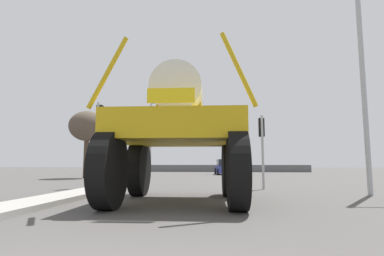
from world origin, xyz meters
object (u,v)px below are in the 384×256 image
(sedan_ahead, at_px, (225,167))
(oversize_sprayer, at_px, (179,135))
(bare_tree_left, at_px, (87,127))
(traffic_signal_near_right, at_px, (262,135))
(traffic_signal_far_left, at_px, (225,149))
(streetlight_near_right, at_px, (367,79))
(traffic_signal_near_left, at_px, (99,125))
(traffic_signal_far_right, at_px, (247,146))
(streetlight_far_left, at_px, (152,133))

(sedan_ahead, bearing_deg, oversize_sprayer, 169.41)
(oversize_sprayer, xyz_separation_m, bare_tree_left, (-9.29, 13.41, 1.97))
(traffic_signal_near_right, distance_m, traffic_signal_far_left, 19.14)
(oversize_sprayer, bearing_deg, streetlight_near_right, -71.37)
(traffic_signal_near_left, distance_m, traffic_signal_far_right, 20.84)
(traffic_signal_near_left, distance_m, streetlight_far_left, 17.20)
(oversize_sprayer, xyz_separation_m, traffic_signal_far_left, (1.40, 23.98, 0.67))
(oversize_sprayer, distance_m, sedan_ahead, 22.06)
(traffic_signal_near_right, bearing_deg, sedan_ahead, 95.51)
(streetlight_near_right, bearing_deg, oversize_sprayer, -158.72)
(streetlight_far_left, relative_size, bare_tree_left, 1.47)
(oversize_sprayer, relative_size, bare_tree_left, 1.04)
(oversize_sprayer, height_order, streetlight_near_right, streetlight_near_right)
(oversize_sprayer, relative_size, streetlight_far_left, 0.71)
(traffic_signal_far_right, height_order, bare_tree_left, bare_tree_left)
(streetlight_near_right, bearing_deg, traffic_signal_far_left, 103.79)
(sedan_ahead, bearing_deg, traffic_signal_near_left, 153.54)
(oversize_sprayer, height_order, traffic_signal_far_left, oversize_sprayer)
(oversize_sprayer, distance_m, bare_tree_left, 16.43)
(traffic_signal_far_right, xyz_separation_m, streetlight_far_left, (-9.91, -1.99, 1.30))
(sedan_ahead, relative_size, traffic_signal_near_right, 1.30)
(sedan_ahead, xyz_separation_m, streetlight_near_right, (5.25, -19.39, 3.54))
(oversize_sprayer, xyz_separation_m, sedan_ahead, (1.40, 21.98, -1.27))
(oversize_sprayer, xyz_separation_m, streetlight_near_right, (6.65, 2.59, 2.27))
(traffic_signal_far_left, xyz_separation_m, bare_tree_left, (-10.69, -10.57, 1.30))
(sedan_ahead, distance_m, traffic_signal_far_left, 2.79)
(streetlight_far_left, bearing_deg, bare_tree_left, -109.98)
(oversize_sprayer, relative_size, traffic_signal_far_right, 1.31)
(oversize_sprayer, relative_size, streetlight_near_right, 0.70)
(traffic_signal_far_left, bearing_deg, traffic_signal_far_right, -0.16)
(traffic_signal_far_left, bearing_deg, bare_tree_left, -135.30)
(traffic_signal_far_right, relative_size, streetlight_near_right, 0.53)
(traffic_signal_near_left, bearing_deg, bare_tree_left, 118.58)
(traffic_signal_near_left, xyz_separation_m, traffic_signal_far_left, (6.05, 19.08, -0.30))
(oversize_sprayer, bearing_deg, traffic_signal_near_left, 40.86)
(traffic_signal_near_right, bearing_deg, oversize_sprayer, -121.81)
(traffic_signal_near_left, height_order, streetlight_near_right, streetlight_near_right)
(traffic_signal_near_right, bearing_deg, streetlight_far_left, 118.36)
(sedan_ahead, xyz_separation_m, bare_tree_left, (-10.69, -8.57, 3.24))
(traffic_signal_far_left, bearing_deg, streetlight_near_right, -76.21)
(traffic_signal_far_right, bearing_deg, sedan_ahead, -139.67)
(sedan_ahead, height_order, streetlight_near_right, streetlight_near_right)
(traffic_signal_near_left, xyz_separation_m, bare_tree_left, (-4.63, 8.51, 1.01))
(traffic_signal_near_right, xyz_separation_m, streetlight_far_left, (-9.22, 17.07, 1.89))
(sedan_ahead, xyz_separation_m, traffic_signal_near_left, (-6.05, -17.08, 2.24))
(traffic_signal_far_left, bearing_deg, traffic_signal_near_right, -85.06)
(sedan_ahead, distance_m, bare_tree_left, 14.08)
(sedan_ahead, distance_m, traffic_signal_near_left, 18.26)
(streetlight_near_right, distance_m, bare_tree_left, 19.26)
(sedan_ahead, bearing_deg, streetlight_near_right, -171.80)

